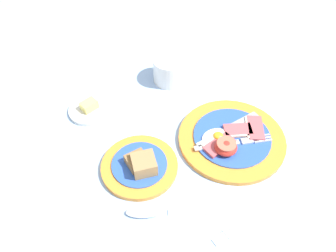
% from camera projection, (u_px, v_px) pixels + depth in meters
% --- Properties ---
extents(ground_plane, '(3.00, 3.00, 0.00)m').
position_uv_depth(ground_plane, '(190.00, 157.00, 0.75)').
color(ground_plane, '#93B2DB').
extents(breakfast_plate, '(0.26, 0.26, 0.04)m').
position_uv_depth(breakfast_plate, '(231.00, 139.00, 0.78)').
color(breakfast_plate, orange).
rests_on(breakfast_plate, ground_plane).
extents(bread_plate, '(0.17, 0.17, 0.05)m').
position_uv_depth(bread_plate, '(140.00, 165.00, 0.72)').
color(bread_plate, orange).
rests_on(bread_plate, ground_plane).
extents(sugar_cup, '(0.09, 0.09, 0.07)m').
position_uv_depth(sugar_cup, '(170.00, 69.00, 0.91)').
color(sugar_cup, white).
rests_on(sugar_cup, ground_plane).
extents(butter_dish, '(0.11, 0.11, 0.03)m').
position_uv_depth(butter_dish, '(90.00, 109.00, 0.85)').
color(butter_dish, silver).
rests_on(butter_dish, ground_plane).
extents(teaspoon_by_saucer, '(0.17, 0.12, 0.01)m').
position_uv_depth(teaspoon_by_saucer, '(157.00, 212.00, 0.66)').
color(teaspoon_by_saucer, silver).
rests_on(teaspoon_by_saucer, ground_plane).
extents(fork_on_cloth, '(0.19, 0.02, 0.01)m').
position_uv_depth(fork_on_cloth, '(204.00, 250.00, 0.61)').
color(fork_on_cloth, silver).
rests_on(fork_on_cloth, ground_plane).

